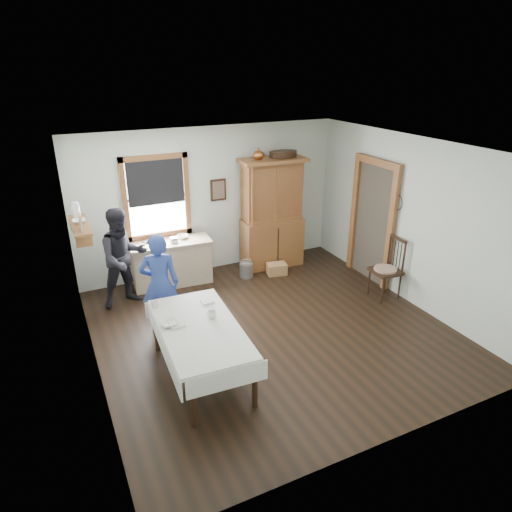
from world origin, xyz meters
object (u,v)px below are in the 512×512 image
object	(u,v)px
dining_table	(201,352)
spindle_chair	(386,268)
pail	(246,270)
figure_dark	(124,261)
woman_blue	(160,288)
china_hutch	(272,214)
work_counter	(172,263)
wicker_basket	(277,269)

from	to	relation	value
dining_table	spindle_chair	distance (m)	3.61
dining_table	pail	bearing A→B (deg)	54.57
dining_table	figure_dark	bearing A→B (deg)	101.22
woman_blue	china_hutch	bearing A→B (deg)	-135.21
china_hutch	dining_table	size ratio (longest dim) A/B	1.14
spindle_chair	figure_dark	distance (m)	4.33
china_hutch	spindle_chair	distance (m)	2.37
woman_blue	figure_dark	xyz separation A→B (m)	(-0.31, 1.08, 0.05)
work_counter	dining_table	distance (m)	2.78
work_counter	pail	xyz separation A→B (m)	(1.32, -0.32, -0.27)
work_counter	dining_table	size ratio (longest dim) A/B	0.77
china_hutch	pail	xyz separation A→B (m)	(-0.69, -0.31, -0.92)
work_counter	china_hutch	xyz separation A→B (m)	(2.01, -0.01, 0.65)
wicker_basket	woman_blue	distance (m)	2.72
work_counter	china_hutch	size ratio (longest dim) A/B	0.67
work_counter	woman_blue	size ratio (longest dim) A/B	0.99
dining_table	pail	world-z (taller)	dining_table
work_counter	pail	distance (m)	1.39
work_counter	wicker_basket	size ratio (longest dim) A/B	3.93
work_counter	figure_dark	size ratio (longest dim) A/B	0.93
wicker_basket	woman_blue	bearing A→B (deg)	-157.74
china_hutch	woman_blue	distance (m)	2.98
china_hutch	dining_table	xyz separation A→B (m)	(-2.42, -2.74, -0.68)
spindle_chair	figure_dark	world-z (taller)	figure_dark
china_hutch	pail	size ratio (longest dim) A/B	7.80
pail	woman_blue	xyz separation A→B (m)	(-1.89, -1.15, 0.58)
china_hutch	work_counter	bearing A→B (deg)	-177.03
china_hutch	woman_blue	world-z (taller)	china_hutch
work_counter	woman_blue	xyz separation A→B (m)	(-0.57, -1.47, 0.31)
wicker_basket	spindle_chair	bearing A→B (deg)	-51.88
work_counter	woman_blue	world-z (taller)	woman_blue
work_counter	spindle_chair	size ratio (longest dim) A/B	1.34
dining_table	figure_dark	world-z (taller)	figure_dark
work_counter	spindle_chair	bearing A→B (deg)	-29.30
figure_dark	spindle_chair	bearing A→B (deg)	-32.77
pail	woman_blue	world-z (taller)	woman_blue
figure_dark	work_counter	bearing A→B (deg)	13.69
dining_table	wicker_basket	xyz separation A→B (m)	(2.30, 2.28, -0.26)
dining_table	pail	distance (m)	2.99
spindle_chair	woman_blue	xyz separation A→B (m)	(-3.69, 0.57, 0.19)
wicker_basket	woman_blue	size ratio (longest dim) A/B	0.25
pail	woman_blue	bearing A→B (deg)	-148.62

